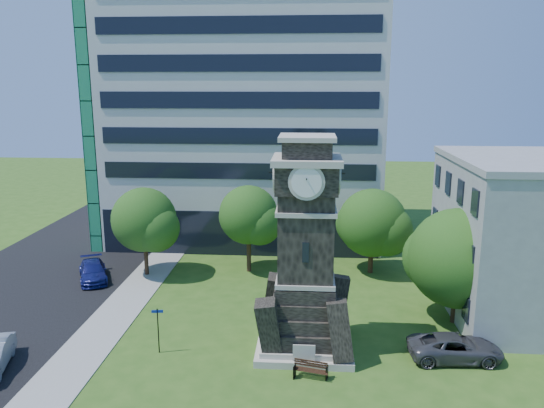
# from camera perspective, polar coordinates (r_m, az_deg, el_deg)

# --- Properties ---
(ground) EXTENTS (160.00, 160.00, 0.00)m
(ground) POSITION_cam_1_polar(r_m,az_deg,el_deg) (30.35, -2.47, -16.59)
(ground) COLOR #2E5418
(ground) RESTS_ON ground
(sidewalk) EXTENTS (3.00, 70.00, 0.06)m
(sidewalk) POSITION_cam_1_polar(r_m,az_deg,el_deg) (36.86, -16.68, -11.57)
(sidewalk) COLOR gray
(sidewalk) RESTS_ON ground
(clock_tower) EXTENTS (5.40, 5.40, 12.22)m
(clock_tower) POSITION_cam_1_polar(r_m,az_deg,el_deg) (29.85, 3.64, -6.01)
(clock_tower) COLOR #BDB5A4
(clock_tower) RESTS_ON ground
(office_tall) EXTENTS (26.20, 15.11, 28.60)m
(office_tall) POSITION_cam_1_polar(r_m,az_deg,el_deg) (52.52, -2.86, 12.00)
(office_tall) COLOR silver
(office_tall) RESTS_ON ground
(car_street_north) EXTENTS (3.82, 5.20, 1.40)m
(car_street_north) POSITION_cam_1_polar(r_m,az_deg,el_deg) (43.73, -18.71, -6.88)
(car_street_north) COLOR navy
(car_street_north) RESTS_ON ground
(car_east_lot) EXTENTS (5.23, 2.64, 1.42)m
(car_east_lot) POSITION_cam_1_polar(r_m,az_deg,el_deg) (31.87, 19.11, -14.38)
(car_east_lot) COLOR #444449
(car_east_lot) RESTS_ON ground
(park_bench) EXTENTS (1.77, 0.47, 0.91)m
(park_bench) POSITION_cam_1_polar(r_m,az_deg,el_deg) (28.76, 4.19, -17.29)
(park_bench) COLOR black
(park_bench) RESTS_ON ground
(street_sign) EXTENTS (0.64, 0.06, 2.66)m
(street_sign) POSITION_cam_1_polar(r_m,az_deg,el_deg) (31.14, -12.17, -12.64)
(street_sign) COLOR black
(street_sign) RESTS_ON ground
(tree_nw) EXTENTS (5.57, 5.06, 7.08)m
(tree_nw) POSITION_cam_1_polar(r_m,az_deg,el_deg) (42.63, -13.50, -1.89)
(tree_nw) COLOR #332114
(tree_nw) RESTS_ON ground
(tree_nc) EXTENTS (5.20, 4.73, 7.09)m
(tree_nc) POSITION_cam_1_polar(r_m,az_deg,el_deg) (42.30, -2.46, -1.42)
(tree_nc) COLOR #332114
(tree_nc) RESTS_ON ground
(tree_ne) EXTENTS (5.99, 5.44, 6.88)m
(tree_ne) POSITION_cam_1_polar(r_m,az_deg,el_deg) (42.84, 10.82, -2.21)
(tree_ne) COLOR #332114
(tree_ne) RESTS_ON ground
(tree_east) EXTENTS (6.90, 6.27, 7.42)m
(tree_east) POSITION_cam_1_polar(r_m,az_deg,el_deg) (35.25, 19.51, -5.78)
(tree_east) COLOR #332114
(tree_east) RESTS_ON ground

